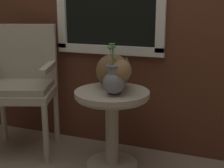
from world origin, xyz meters
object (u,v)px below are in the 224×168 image
object	(u,v)px
wicker_side_table	(112,114)
pewter_vase_with_ivy	(114,80)
cat	(114,71)
wicker_chair	(22,80)

from	to	relation	value
wicker_side_table	pewter_vase_with_ivy	world-z (taller)	pewter_vase_with_ivy
wicker_side_table	cat	size ratio (longest dim) A/B	1.13
cat	pewter_vase_with_ivy	distance (m)	0.18
wicker_chair	pewter_vase_with_ivy	world-z (taller)	wicker_chair
wicker_chair	cat	distance (m)	0.79
wicker_side_table	wicker_chair	world-z (taller)	wicker_chair
cat	wicker_side_table	bearing A→B (deg)	-80.26
wicker_chair	cat	size ratio (longest dim) A/B	1.96
wicker_chair	cat	xyz separation A→B (m)	(0.78, 0.01, 0.13)
wicker_chair	pewter_vase_with_ivy	distance (m)	0.86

